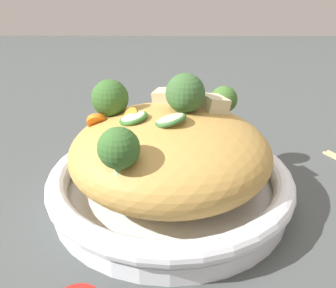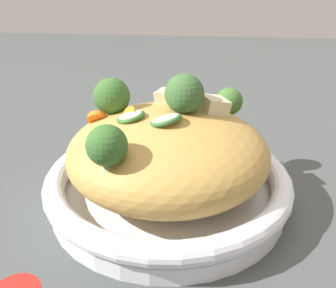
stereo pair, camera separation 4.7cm
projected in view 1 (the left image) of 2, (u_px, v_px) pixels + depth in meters
name	position (u px, v px, depth m)	size (l,w,h in m)	color
ground_plane	(168.00, 198.00, 0.51)	(3.00, 3.00, 0.00)	#404544
serving_bowl	(168.00, 183.00, 0.50)	(0.33, 0.33, 0.05)	white
noodle_heap	(168.00, 151.00, 0.47)	(0.27, 0.27, 0.11)	#B48A43
broccoli_florets	(155.00, 106.00, 0.46)	(0.24, 0.22, 0.09)	#9EC26F
carrot_coins	(138.00, 120.00, 0.46)	(0.19, 0.15, 0.04)	orange
zucchini_slices	(152.00, 119.00, 0.43)	(0.06, 0.09, 0.02)	beige
chicken_chunks	(190.00, 103.00, 0.49)	(0.07, 0.11, 0.03)	beige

